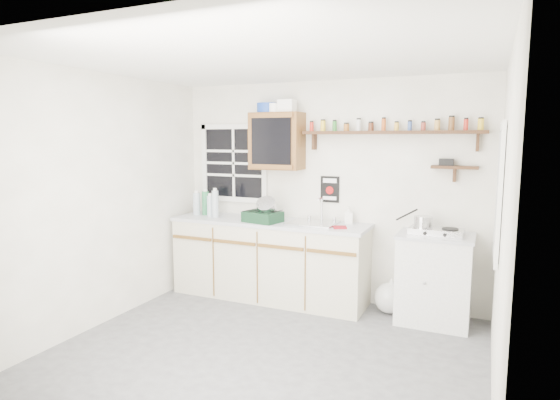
{
  "coord_description": "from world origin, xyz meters",
  "views": [
    {
      "loc": [
        1.69,
        -3.48,
        1.87
      ],
      "look_at": [
        -0.11,
        0.55,
        1.28
      ],
      "focal_mm": 30.0,
      "sensor_mm": 36.0,
      "label": 1
    }
  ],
  "objects": [
    {
      "name": "secondary_shelf",
      "position": [
        1.36,
        1.52,
        1.58
      ],
      "size": [
        0.45,
        0.16,
        0.24
      ],
      "color": "#321D0D",
      "rests_on": "wall_back"
    },
    {
      "name": "water_bottles",
      "position": [
        -1.42,
        1.29,
        1.07
      ],
      "size": [
        0.39,
        0.18,
        0.35
      ],
      "color": "#A0B1BC",
      "rests_on": "main_cabinet"
    },
    {
      "name": "upper_cabinet",
      "position": [
        -0.55,
        1.44,
        1.82
      ],
      "size": [
        0.6,
        0.32,
        0.65
      ],
      "color": "brown",
      "rests_on": "wall_back"
    },
    {
      "name": "upper_cabinet_clutter",
      "position": [
        -0.58,
        1.44,
        2.21
      ],
      "size": [
        0.46,
        0.24,
        0.14
      ],
      "color": "#183B9D",
      "rests_on": "upper_cabinet"
    },
    {
      "name": "warning_sign",
      "position": [
        0.05,
        1.59,
        1.28
      ],
      "size": [
        0.22,
        0.02,
        0.3
      ],
      "color": "black",
      "rests_on": "wall_back"
    },
    {
      "name": "room",
      "position": [
        0.0,
        0.0,
        1.25
      ],
      "size": [
        3.64,
        3.24,
        2.54
      ],
      "color": "#494A4C",
      "rests_on": "ground"
    },
    {
      "name": "main_cabinet",
      "position": [
        -0.58,
        1.3,
        0.46
      ],
      "size": [
        2.31,
        0.63,
        0.92
      ],
      "color": "beige",
      "rests_on": "floor"
    },
    {
      "name": "spice_shelf",
      "position": [
        0.73,
        1.51,
        1.93
      ],
      "size": [
        1.91,
        0.18,
        0.35
      ],
      "color": "#321D0D",
      "rests_on": "wall_back"
    },
    {
      "name": "sink",
      "position": [
        -0.05,
        1.3,
        0.93
      ],
      "size": [
        0.52,
        0.44,
        0.29
      ],
      "color": "#B4B4B9",
      "rests_on": "main_cabinet"
    },
    {
      "name": "hotplate",
      "position": [
        1.25,
        1.3,
        0.94
      ],
      "size": [
        0.53,
        0.3,
        0.08
      ],
      "rotation": [
        0.0,
        0.0,
        -0.05
      ],
      "color": "#B4B4B9",
      "rests_on": "right_cabinet"
    },
    {
      "name": "trash_bag",
      "position": [
        0.8,
        1.36,
        0.18
      ],
      "size": [
        0.36,
        0.33,
        0.41
      ],
      "color": "beige",
      "rests_on": "floor"
    },
    {
      "name": "dish_rack",
      "position": [
        -0.59,
        1.19,
        1.02
      ],
      "size": [
        0.45,
        0.37,
        0.3
      ],
      "rotation": [
        0.0,
        0.0,
        -0.21
      ],
      "color": "black",
      "rests_on": "main_cabinet"
    },
    {
      "name": "window_right",
      "position": [
        1.79,
        0.55,
        1.45
      ],
      "size": [
        0.03,
        0.78,
        1.08
      ],
      "color": "black",
      "rests_on": "wall_back"
    },
    {
      "name": "right_cabinet",
      "position": [
        1.25,
        1.32,
        0.46
      ],
      "size": [
        0.73,
        0.57,
        0.91
      ],
      "color": "beige",
      "rests_on": "floor"
    },
    {
      "name": "soap_bottle",
      "position": [
        0.3,
        1.48,
        1.02
      ],
      "size": [
        0.11,
        0.11,
        0.19
      ],
      "primitive_type": "imported",
      "rotation": [
        0.0,
        0.0,
        0.3
      ],
      "color": "white",
      "rests_on": "main_cabinet"
    },
    {
      "name": "window_back",
      "position": [
        -1.2,
        1.59,
        1.55
      ],
      "size": [
        0.93,
        0.03,
        0.98
      ],
      "color": "black",
      "rests_on": "wall_back"
    },
    {
      "name": "rag",
      "position": [
        0.3,
        1.19,
        0.93
      ],
      "size": [
        0.17,
        0.16,
        0.02
      ],
      "primitive_type": "cube",
      "rotation": [
        0.0,
        0.0,
        0.42
      ],
      "color": "maroon",
      "rests_on": "main_cabinet"
    },
    {
      "name": "saucepan",
      "position": [
        1.12,
        1.31,
        1.03
      ],
      "size": [
        0.4,
        0.31,
        0.19
      ],
      "rotation": [
        0.0,
        0.0,
        -0.8
      ],
      "color": "#B4B4B9",
      "rests_on": "hotplate"
    }
  ]
}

